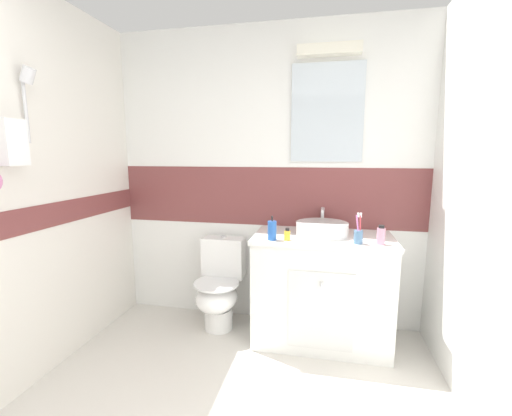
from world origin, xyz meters
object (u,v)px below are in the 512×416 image
(soap_dispenser, at_px, (272,230))
(lotion_bottle_short, at_px, (381,236))
(toilet, at_px, (219,287))
(toothbrush_cup, at_px, (358,235))
(perfume_flask_small, at_px, (287,235))
(sink_basin, at_px, (322,228))

(soap_dispenser, distance_m, lotion_bottle_short, 0.75)
(toilet, bearing_deg, toothbrush_cup, -11.80)
(perfume_flask_small, bearing_deg, lotion_bottle_short, 1.84)
(sink_basin, bearing_deg, toothbrush_cup, -40.81)
(sink_basin, xyz_separation_m, toilet, (-0.83, 0.01, -0.55))
(lotion_bottle_short, bearing_deg, perfume_flask_small, -178.16)
(sink_basin, bearing_deg, lotion_bottle_short, -27.35)
(soap_dispenser, distance_m, perfume_flask_small, 0.11)
(lotion_bottle_short, bearing_deg, sink_basin, 152.65)
(sink_basin, height_order, perfume_flask_small, sink_basin)
(toilet, height_order, lotion_bottle_short, lotion_bottle_short)
(sink_basin, height_order, toilet, sink_basin)
(toothbrush_cup, height_order, perfume_flask_small, toothbrush_cup)
(sink_basin, xyz_separation_m, toothbrush_cup, (0.25, -0.21, 0.01))
(toilet, xyz_separation_m, soap_dispenser, (0.48, -0.25, 0.56))
(toothbrush_cup, relative_size, perfume_flask_small, 2.41)
(sink_basin, xyz_separation_m, perfume_flask_small, (-0.24, -0.23, -0.01))
(toilet, distance_m, lotion_bottle_short, 1.37)
(toilet, relative_size, lotion_bottle_short, 5.69)
(soap_dispenser, bearing_deg, perfume_flask_small, 4.68)
(toothbrush_cup, xyz_separation_m, lotion_bottle_short, (0.15, 0.01, 0.00))
(toothbrush_cup, bearing_deg, sink_basin, 139.19)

